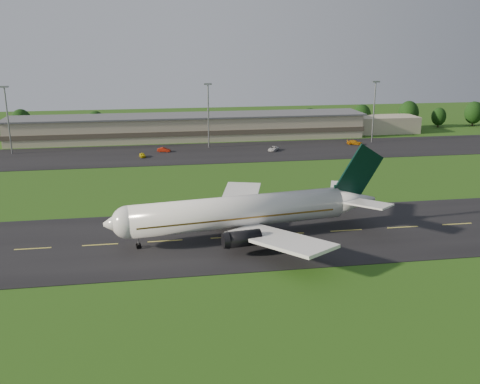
{
  "coord_description": "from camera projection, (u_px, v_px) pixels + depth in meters",
  "views": [
    {
      "loc": [
        -11.89,
        -87.78,
        34.35
      ],
      "look_at": [
        3.53,
        8.0,
        6.0
      ],
      "focal_mm": 40.0,
      "sensor_mm": 36.0,
      "label": 1
    }
  ],
  "objects": [
    {
      "name": "service_vehicle_c",
      "position": [
        273.0,
        149.0,
        165.87
      ],
      "size": [
        4.42,
        5.08,
        1.3
      ],
      "primitive_type": "imported",
      "rotation": [
        0.0,
        0.0,
        -0.6
      ],
      "color": "silver",
      "rests_on": "apron"
    },
    {
      "name": "terminal",
      "position": [
        208.0,
        127.0,
        185.64
      ],
      "size": [
        145.0,
        16.0,
        8.4
      ],
      "color": "tan",
      "rests_on": "ground"
    },
    {
      "name": "service_vehicle_b",
      "position": [
        164.0,
        150.0,
        164.28
      ],
      "size": [
        4.27,
        2.54,
        1.33
      ],
      "primitive_type": "imported",
      "rotation": [
        0.0,
        0.0,
        1.27
      ],
      "color": "maroon",
      "rests_on": "apron"
    },
    {
      "name": "airliner",
      "position": [
        243.0,
        212.0,
        93.86
      ],
      "size": [
        51.13,
        41.79,
        15.57
      ],
      "rotation": [
        0.0,
        0.0,
        0.14
      ],
      "color": "white",
      "rests_on": "ground"
    },
    {
      "name": "ground",
      "position": [
        228.0,
        238.0,
        94.64
      ],
      "size": [
        360.0,
        360.0,
        0.0
      ],
      "primitive_type": "plane",
      "color": "#264A12",
      "rests_on": "ground"
    },
    {
      "name": "tree_line",
      "position": [
        267.0,
        118.0,
        198.3
      ],
      "size": [
        195.83,
        8.76,
        10.49
      ],
      "color": "black",
      "rests_on": "ground"
    },
    {
      "name": "service_vehicle_d",
      "position": [
        355.0,
        142.0,
        175.17
      ],
      "size": [
        5.5,
        3.83,
        1.48
      ],
      "primitive_type": "imported",
      "rotation": [
        0.0,
        0.0,
        1.19
      ],
      "color": "#C1740B",
      "rests_on": "apron"
    },
    {
      "name": "light_mast_east",
      "position": [
        374.0,
        104.0,
        176.03
      ],
      "size": [
        2.4,
        1.2,
        20.35
      ],
      "color": "gray",
      "rests_on": "ground"
    },
    {
      "name": "apron",
      "position": [
        195.0,
        153.0,
        162.85
      ],
      "size": [
        260.0,
        30.0,
        0.1
      ],
      "primitive_type": "cube",
      "color": "black",
      "rests_on": "ground"
    },
    {
      "name": "light_mast_west",
      "position": [
        7.0,
        112.0,
        158.49
      ],
      "size": [
        2.4,
        1.2,
        20.35
      ],
      "color": "gray",
      "rests_on": "ground"
    },
    {
      "name": "taxiway",
      "position": [
        228.0,
        238.0,
        94.62
      ],
      "size": [
        220.0,
        30.0,
        0.1
      ],
      "primitive_type": "cube",
      "color": "black",
      "rests_on": "ground"
    },
    {
      "name": "service_vehicle_a",
      "position": [
        142.0,
        155.0,
        157.1
      ],
      "size": [
        2.13,
        3.83,
        1.23
      ],
      "primitive_type": "imported",
      "rotation": [
        0.0,
        0.0,
        0.2
      ],
      "color": "#C4B20B",
      "rests_on": "apron"
    },
    {
      "name": "light_mast_centre",
      "position": [
        208.0,
        108.0,
        167.64
      ],
      "size": [
        2.4,
        1.2,
        20.35
      ],
      "color": "gray",
      "rests_on": "ground"
    }
  ]
}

